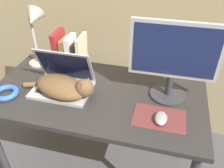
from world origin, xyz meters
TOP-DOWN VIEW (x-y plane):
  - desk at (0.00, 0.32)m, footprint 1.23×0.65m
  - laptop at (-0.20, 0.31)m, footprint 0.33×0.24m
  - cat at (-0.17, 0.26)m, footprint 0.44×0.26m
  - external_monitor at (0.40, 0.40)m, footprint 0.46×0.20m
  - mousepad at (0.37, 0.20)m, footprint 0.26×0.18m
  - computer_mouse at (0.38, 0.18)m, footprint 0.06×0.10m
  - book_row at (-0.25, 0.55)m, footprint 0.19×0.16m
  - desk_lamp at (-0.45, 0.51)m, footprint 0.17×0.17m
  - cable_coil at (-0.49, 0.17)m, footprint 0.14×0.14m

SIDE VIEW (x-z plane):
  - desk at x=0.00m, z-range 0.28..1.01m
  - mousepad at x=0.37m, z-range 0.73..0.74m
  - cable_coil at x=-0.49m, z-range 0.73..0.76m
  - computer_mouse at x=0.38m, z-range 0.74..0.77m
  - laptop at x=-0.20m, z-range 0.66..0.90m
  - cat at x=-0.17m, z-range 0.72..0.85m
  - book_row at x=-0.25m, z-range 0.72..0.97m
  - external_monitor at x=0.40m, z-range 0.75..1.19m
  - desk_lamp at x=-0.45m, z-range 0.80..1.21m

